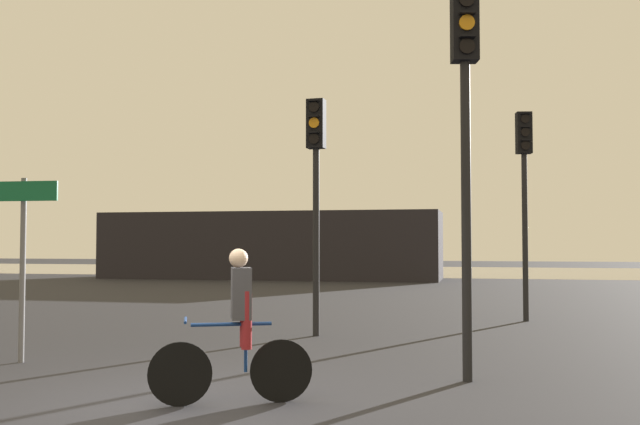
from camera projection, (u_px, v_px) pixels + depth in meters
ground_plane at (167, 406)px, 7.35m from camera, size 120.00×120.00×0.00m
water_strip at (425, 271)px, 41.83m from camera, size 80.00×16.00×0.01m
distant_building at (271, 245)px, 33.55m from camera, size 15.85×4.00×3.10m
traffic_light_far_right at (524, 176)px, 15.37m from camera, size 0.36×0.38×4.51m
traffic_light_center at (316, 171)px, 12.97m from camera, size 0.33×0.35×4.30m
traffic_light_near_right at (465, 109)px, 8.76m from camera, size 0.37×0.38×4.82m
direction_sign_post at (22, 242)px, 10.05m from camera, size 1.10×0.13×2.60m
cyclist at (238, 325)px, 7.45m from camera, size 1.59×0.76×1.62m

